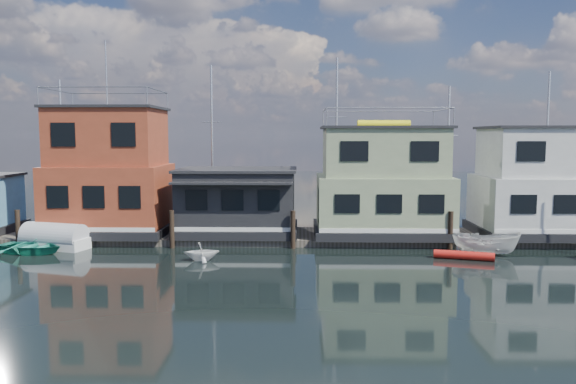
{
  "coord_description": "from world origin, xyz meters",
  "views": [
    {
      "loc": [
        3.46,
        -22.62,
        6.49
      ],
      "look_at": [
        2.65,
        12.0,
        3.0
      ],
      "focal_mm": 35.0,
      "sensor_mm": 36.0,
      "label": 1
    }
  ],
  "objects_px": {
    "houseboat_white": "(546,184)",
    "dinghy_white": "(202,251)",
    "houseboat_green": "(383,183)",
    "red_kayak": "(464,255)",
    "houseboat_dark": "(238,201)",
    "dinghy_teal": "(31,247)",
    "motorboat": "(486,243)",
    "tarp_runabout": "(54,238)",
    "houseboat_red": "(109,174)"
  },
  "relations": [
    {
      "from": "houseboat_white",
      "to": "dinghy_white",
      "type": "height_order",
      "value": "houseboat_white"
    },
    {
      "from": "houseboat_green",
      "to": "red_kayak",
      "type": "height_order",
      "value": "houseboat_green"
    },
    {
      "from": "houseboat_dark",
      "to": "red_kayak",
      "type": "height_order",
      "value": "houseboat_dark"
    },
    {
      "from": "dinghy_white",
      "to": "dinghy_teal",
      "type": "height_order",
      "value": "dinghy_white"
    },
    {
      "from": "red_kayak",
      "to": "motorboat",
      "type": "height_order",
      "value": "motorboat"
    },
    {
      "from": "houseboat_green",
      "to": "red_kayak",
      "type": "distance_m",
      "value": 7.29
    },
    {
      "from": "tarp_runabout",
      "to": "dinghy_teal",
      "type": "relative_size",
      "value": 1.14
    },
    {
      "from": "houseboat_red",
      "to": "dinghy_teal",
      "type": "relative_size",
      "value": 3.22
    },
    {
      "from": "houseboat_dark",
      "to": "houseboat_green",
      "type": "xyz_separation_m",
      "value": [
        9.0,
        0.02,
        1.13
      ]
    },
    {
      "from": "houseboat_green",
      "to": "dinghy_white",
      "type": "relative_size",
      "value": 4.54
    },
    {
      "from": "houseboat_white",
      "to": "dinghy_teal",
      "type": "distance_m",
      "value": 30.45
    },
    {
      "from": "motorboat",
      "to": "dinghy_teal",
      "type": "height_order",
      "value": "motorboat"
    },
    {
      "from": "houseboat_white",
      "to": "dinghy_white",
      "type": "distance_m",
      "value": 21.31
    },
    {
      "from": "houseboat_red",
      "to": "dinghy_white",
      "type": "relative_size",
      "value": 6.41
    },
    {
      "from": "tarp_runabout",
      "to": "dinghy_white",
      "type": "xyz_separation_m",
      "value": [
        9.03,
        -2.93,
        -0.1
      ]
    },
    {
      "from": "houseboat_green",
      "to": "tarp_runabout",
      "type": "bearing_deg",
      "value": -170.92
    },
    {
      "from": "houseboat_green",
      "to": "houseboat_white",
      "type": "height_order",
      "value": "houseboat_green"
    },
    {
      "from": "houseboat_white",
      "to": "tarp_runabout",
      "type": "bearing_deg",
      "value": -174.0
    },
    {
      "from": "houseboat_dark",
      "to": "motorboat",
      "type": "xyz_separation_m",
      "value": [
        13.99,
        -4.46,
        -1.73
      ]
    },
    {
      "from": "tarp_runabout",
      "to": "houseboat_green",
      "type": "bearing_deg",
      "value": 25.54
    },
    {
      "from": "houseboat_red",
      "to": "red_kayak",
      "type": "distance_m",
      "value": 21.59
    },
    {
      "from": "red_kayak",
      "to": "motorboat",
      "type": "xyz_separation_m",
      "value": [
        1.46,
        0.96,
        0.46
      ]
    },
    {
      "from": "tarp_runabout",
      "to": "dinghy_teal",
      "type": "xyz_separation_m",
      "value": [
        -0.71,
        -1.38,
        -0.21
      ]
    },
    {
      "from": "dinghy_teal",
      "to": "houseboat_green",
      "type": "bearing_deg",
      "value": -64.64
    },
    {
      "from": "houseboat_red",
      "to": "houseboat_dark",
      "type": "height_order",
      "value": "houseboat_red"
    },
    {
      "from": "houseboat_white",
      "to": "red_kayak",
      "type": "height_order",
      "value": "houseboat_white"
    },
    {
      "from": "houseboat_red",
      "to": "motorboat",
      "type": "xyz_separation_m",
      "value": [
        21.99,
        -4.48,
        -3.42
      ]
    },
    {
      "from": "houseboat_red",
      "to": "red_kayak",
      "type": "bearing_deg",
      "value": -14.86
    },
    {
      "from": "dinghy_white",
      "to": "dinghy_teal",
      "type": "relative_size",
      "value": 0.5
    },
    {
      "from": "houseboat_white",
      "to": "tarp_runabout",
      "type": "height_order",
      "value": "houseboat_white"
    },
    {
      "from": "dinghy_teal",
      "to": "motorboat",
      "type": "bearing_deg",
      "value": -77.29
    },
    {
      "from": "red_kayak",
      "to": "dinghy_teal",
      "type": "height_order",
      "value": "dinghy_teal"
    },
    {
      "from": "dinghy_teal",
      "to": "red_kayak",
      "type": "bearing_deg",
      "value": -79.64
    },
    {
      "from": "houseboat_white",
      "to": "red_kayak",
      "type": "xyz_separation_m",
      "value": [
        -6.48,
        -5.44,
        -3.31
      ]
    },
    {
      "from": "tarp_runabout",
      "to": "dinghy_white",
      "type": "bearing_deg",
      "value": -1.52
    },
    {
      "from": "tarp_runabout",
      "to": "dinghy_white",
      "type": "height_order",
      "value": "tarp_runabout"
    },
    {
      "from": "houseboat_white",
      "to": "dinghy_teal",
      "type": "bearing_deg",
      "value": -171.54
    },
    {
      "from": "houseboat_red",
      "to": "houseboat_white",
      "type": "relative_size",
      "value": 1.41
    },
    {
      "from": "houseboat_dark",
      "to": "houseboat_red",
      "type": "bearing_deg",
      "value": 179.86
    },
    {
      "from": "houseboat_white",
      "to": "red_kayak",
      "type": "bearing_deg",
      "value": -139.95
    },
    {
      "from": "houseboat_white",
      "to": "red_kayak",
      "type": "distance_m",
      "value": 9.09
    },
    {
      "from": "red_kayak",
      "to": "motorboat",
      "type": "relative_size",
      "value": 0.87
    },
    {
      "from": "houseboat_red",
      "to": "houseboat_white",
      "type": "bearing_deg",
      "value": 0.0
    },
    {
      "from": "houseboat_red",
      "to": "tarp_runabout",
      "type": "height_order",
      "value": "houseboat_red"
    },
    {
      "from": "tarp_runabout",
      "to": "motorboat",
      "type": "relative_size",
      "value": 1.18
    },
    {
      "from": "red_kayak",
      "to": "tarp_runabout",
      "type": "distance_m",
      "value": 22.9
    },
    {
      "from": "houseboat_red",
      "to": "houseboat_dark",
      "type": "relative_size",
      "value": 1.6
    },
    {
      "from": "houseboat_dark",
      "to": "dinghy_teal",
      "type": "bearing_deg",
      "value": -157.96
    },
    {
      "from": "houseboat_red",
      "to": "dinghy_white",
      "type": "distance_m",
      "value": 9.76
    },
    {
      "from": "red_kayak",
      "to": "tarp_runabout",
      "type": "relative_size",
      "value": 0.73
    }
  ]
}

